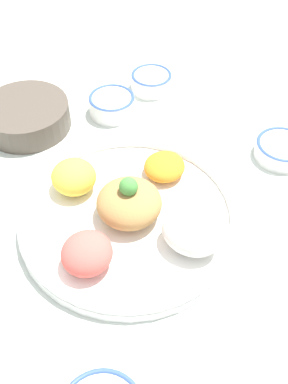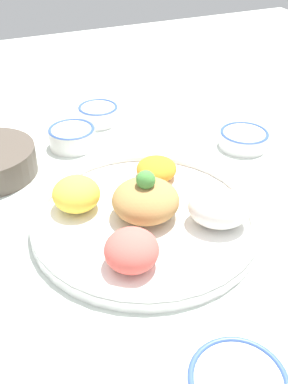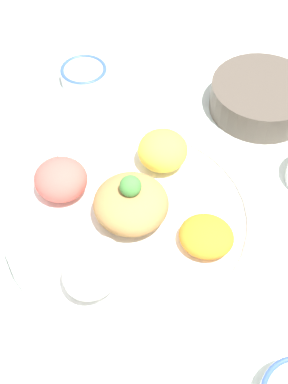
% 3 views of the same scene
% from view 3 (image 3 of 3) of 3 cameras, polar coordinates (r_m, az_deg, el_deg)
% --- Properties ---
extents(ground_plane, '(2.40, 2.40, 0.00)m').
position_cam_3_polar(ground_plane, '(0.85, -0.60, -4.45)').
color(ground_plane, silver).
extents(salad_platter, '(0.40, 0.40, 0.11)m').
position_cam_3_polar(salad_platter, '(0.84, -1.56, -2.33)').
color(salad_platter, white).
rests_on(salad_platter, ground_plane).
extents(rice_bowl_plain, '(0.09, 0.09, 0.03)m').
position_cam_3_polar(rice_bowl_plain, '(1.09, -6.42, 12.41)').
color(rice_bowl_plain, white).
rests_on(rice_bowl_plain, ground_plane).
extents(side_serving_bowl, '(0.19, 0.19, 0.06)m').
position_cam_3_polar(side_serving_bowl, '(1.04, 12.45, 10.01)').
color(side_serving_bowl, '#51473D').
rests_on(side_serving_bowl, ground_plane).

